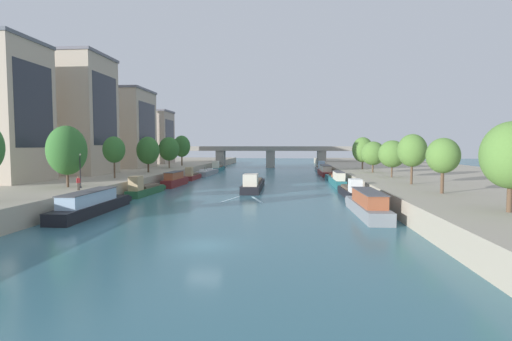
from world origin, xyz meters
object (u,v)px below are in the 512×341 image
tree_right_midway (412,151)px  moored_boat_left_end (92,204)px  tree_left_end_of_row (114,150)px  moored_boat_left_lone (145,189)px  moored_boat_right_upstream (338,180)px  moored_boat_right_near (351,191)px  tree_left_past_mid (148,150)px  barge_midriver (253,184)px  moored_boat_left_upstream (218,168)px  moored_boat_left_second (175,180)px  tree_left_second (182,146)px  person_on_quay (78,182)px  moored_boat_left_far (207,172)px  tree_right_by_lamp (511,155)px  moored_boat_right_gap_after (320,168)px  tree_left_by_lamp (67,150)px  tree_right_far (392,154)px  tree_right_second (363,150)px  moored_boat_right_lone (367,205)px  tree_left_midway (169,149)px  tree_right_third (443,156)px  moored_boat_right_far (332,178)px  bridge_far (270,154)px  moored_boat_right_midway (325,171)px  lamppost_left_bank (80,169)px

tree_right_midway → moored_boat_left_end: bearing=-160.2°
tree_left_end_of_row → moored_boat_left_lone: bearing=-27.2°
moored_boat_left_end → moored_boat_right_upstream: moored_boat_right_upstream is taller
moored_boat_right_near → tree_left_past_mid: tree_left_past_mid is taller
barge_midriver → moored_boat_left_upstream: (-14.98, 47.53, -0.03)m
moored_boat_left_second → tree_left_second: size_ratio=1.37×
person_on_quay → moored_boat_left_far: bearing=86.1°
moored_boat_left_second → tree_right_by_lamp: tree_right_by_lamp is taller
moored_boat_left_far → moored_boat_right_gap_after: 34.56m
tree_left_by_lamp → tree_left_end_of_row: (-0.22, 13.30, -0.05)m
tree_right_far → tree_right_second: 21.69m
moored_boat_left_end → tree_left_end_of_row: 21.15m
moored_boat_left_far → moored_boat_right_lone: 61.71m
moored_boat_left_end → tree_left_midway: bearing=97.8°
moored_boat_right_near → tree_right_midway: bearing=-21.7°
moored_boat_left_upstream → tree_left_past_mid: size_ratio=1.77×
moored_boat_left_end → moored_boat_left_second: moored_boat_left_second is taller
moored_boat_right_lone → tree_right_third: 9.83m
moored_boat_left_upstream → tree_left_by_lamp: size_ratio=1.60×
tree_left_by_lamp → tree_left_end_of_row: tree_left_by_lamp is taller
tree_left_midway → moored_boat_right_upstream: bearing=-24.9°
moored_boat_left_upstream → tree_right_midway: size_ratio=1.82×
moored_boat_right_far → tree_left_end_of_row: (-36.66, -22.41, 6.15)m
tree_left_second → tree_right_third: 70.91m
tree_left_end_of_row → tree_right_third: bearing=-19.8°
barge_midriver → moored_boat_right_upstream: 15.88m
bridge_far → tree_left_by_lamp: bearing=-104.2°
moored_boat_left_far → moored_boat_left_upstream: moored_boat_left_upstream is taller
tree_right_by_lamp → tree_right_second: (-0.89, 54.95, -0.14)m
moored_boat_left_upstream → moored_boat_right_near: moored_boat_left_upstream is taller
moored_boat_left_second → moored_boat_left_upstream: bearing=90.2°
moored_boat_right_gap_after → tree_right_third: tree_right_third is taller
moored_boat_left_far → tree_left_second: (-7.23, 2.51, 6.62)m
moored_boat_right_midway → tree_left_second: 37.40m
moored_boat_right_lone → bridge_far: bridge_far is taller
moored_boat_right_near → moored_boat_left_far: bearing=126.5°
tree_right_midway → tree_left_midway: bearing=142.6°
tree_right_by_lamp → tree_right_third: size_ratio=1.17×
moored_boat_left_upstream → moored_boat_right_far: moored_boat_left_upstream is taller
tree_right_midway → moored_boat_right_gap_after: bearing=96.8°
moored_boat_right_near → moored_boat_right_upstream: bearing=90.2°
moored_boat_right_midway → lamppost_left_bank: lamppost_left_bank is taller
tree_left_end_of_row → tree_left_second: bearing=90.4°
moored_boat_right_gap_after → tree_left_midway: tree_left_midway is taller
barge_midriver → moored_boat_left_end: 28.70m
moored_boat_left_lone → moored_boat_right_gap_after: bearing=62.0°
moored_boat_right_far → moored_boat_right_gap_after: bearing=89.8°
moored_boat_right_gap_after → lamppost_left_bank: 76.79m
moored_boat_left_end → moored_boat_right_upstream: size_ratio=1.46×
barge_midriver → tree_right_third: 31.08m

